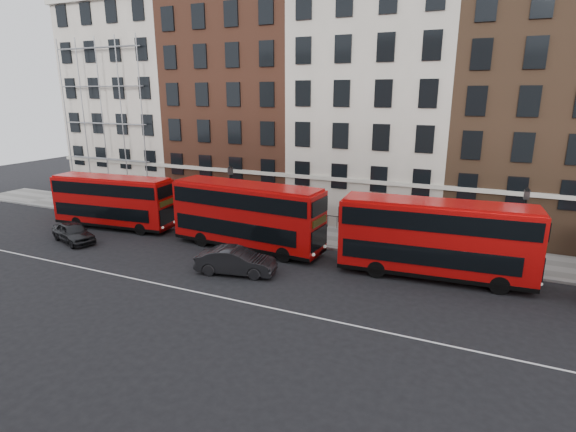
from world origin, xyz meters
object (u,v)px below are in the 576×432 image
at_px(bus_a, 113,201).
at_px(car_rear, 73,232).
at_px(bus_b, 247,214).
at_px(bus_c, 435,238).
at_px(car_front, 236,261).

distance_m(bus_a, car_rear, 4.43).
bearing_deg(car_rear, bus_b, -54.05).
height_order(bus_a, bus_b, bus_b).
height_order(bus_c, car_rear, bus_c).
bearing_deg(bus_b, car_rear, -157.73).
xyz_separation_m(bus_a, car_front, (14.32, -4.41, -1.50)).
distance_m(bus_b, bus_c, 12.86).
distance_m(bus_c, car_rear, 25.88).
bearing_deg(car_front, car_rear, 77.04).
relative_size(bus_a, bus_c, 0.91).
height_order(bus_b, bus_c, bus_b).
xyz_separation_m(bus_a, car_rear, (0.00, -4.14, -1.57)).
bearing_deg(bus_a, bus_b, -5.80).
relative_size(bus_a, car_rear, 2.38).
relative_size(bus_c, car_rear, 2.61).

